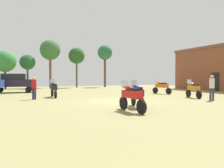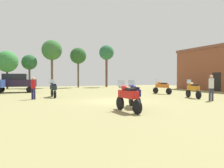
{
  "view_description": "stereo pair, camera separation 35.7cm",
  "coord_description": "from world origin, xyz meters",
  "views": [
    {
      "loc": [
        -6.24,
        -13.3,
        1.65
      ],
      "look_at": [
        2.18,
        5.83,
        1.0
      ],
      "focal_mm": 34.9,
      "sensor_mm": 36.0,
      "label": 1
    },
    {
      "loc": [
        -5.91,
        -13.44,
        1.65
      ],
      "look_at": [
        2.18,
        5.83,
        1.0
      ],
      "focal_mm": 34.9,
      "sensor_mm": 36.0,
      "label": 2
    }
  ],
  "objects": [
    {
      "name": "person_2",
      "position": [
        -5.07,
        3.48,
        0.97
      ],
      "size": [
        0.47,
        0.47,
        1.64
      ],
      "rotation": [
        0.0,
        0.0,
        5.72
      ],
      "color": "#22234F",
      "rests_on": "ground"
    },
    {
      "name": "motorcycle_3",
      "position": [
        -3.49,
        4.69,
        0.73
      ],
      "size": [
        0.62,
        2.08,
        1.45
      ],
      "rotation": [
        0.0,
        0.0,
        0.03
      ],
      "color": "black",
      "rests_on": "ground"
    },
    {
      "name": "tree_5",
      "position": [
        2.56,
        20.65,
        5.01
      ],
      "size": [
        2.56,
        2.56,
        6.32
      ],
      "color": "#4E4536",
      "rests_on": "ground"
    },
    {
      "name": "tree_6",
      "position": [
        -1.45,
        21.12,
        5.77
      ],
      "size": [
        3.09,
        3.09,
        7.36
      ],
      "color": "brown",
      "rests_on": "ground"
    },
    {
      "name": "person_1",
      "position": [
        6.17,
        -2.31,
        1.07
      ],
      "size": [
        0.48,
        0.48,
        1.79
      ],
      "rotation": [
        0.0,
        0.0,
        2.34
      ],
      "color": "#2F3547",
      "rests_on": "ground"
    },
    {
      "name": "tree_4",
      "position": [
        7.31,
        20.44,
        5.62
      ],
      "size": [
        2.44,
        2.44,
        6.97
      ],
      "color": "brown",
      "rests_on": "ground"
    },
    {
      "name": "motorcycle_4",
      "position": [
        6.55,
        -0.19,
        0.73
      ],
      "size": [
        0.72,
        2.05,
        1.44
      ],
      "rotation": [
        0.0,
        0.0,
        -0.21
      ],
      "color": "black",
      "rests_on": "ground"
    },
    {
      "name": "ground_plane",
      "position": [
        0.0,
        0.0,
        0.01
      ],
      "size": [
        44.0,
        52.0,
        0.02
      ],
      "color": "#8D8754"
    },
    {
      "name": "motorcycle_1",
      "position": [
        -0.28,
        -3.12,
        0.74
      ],
      "size": [
        0.78,
        2.19,
        1.47
      ],
      "rotation": [
        0.0,
        0.0,
        -0.25
      ],
      "color": "black",
      "rests_on": "ground"
    },
    {
      "name": "motorcycle_2",
      "position": [
        6.78,
        4.23,
        0.73
      ],
      "size": [
        0.83,
        2.16,
        1.45
      ],
      "rotation": [
        0.0,
        0.0,
        0.29
      ],
      "color": "black",
      "rests_on": "ground"
    },
    {
      "name": "motorcycle_6",
      "position": [
        -1.25,
        -4.26,
        0.75
      ],
      "size": [
        0.62,
        2.24,
        1.48
      ],
      "rotation": [
        0.0,
        0.0,
        0.06
      ],
      "color": "black",
      "rests_on": "ground"
    },
    {
      "name": "tree_8",
      "position": [
        -7.66,
        20.08,
        3.82
      ],
      "size": [
        2.98,
        2.98,
        5.31
      ],
      "color": "#4D4326",
      "rests_on": "ground"
    },
    {
      "name": "tree_2",
      "position": [
        -4.72,
        21.07,
        3.82
      ],
      "size": [
        2.23,
        2.23,
        4.96
      ],
      "color": "brown",
      "rests_on": "ground"
    },
    {
      "name": "car_2",
      "position": [
        -6.47,
        11.99,
        1.19
      ],
      "size": [
        4.46,
        2.24,
        2.0
      ],
      "rotation": [
        0.0,
        0.0,
        1.47
      ],
      "color": "black",
      "rests_on": "ground"
    }
  ]
}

